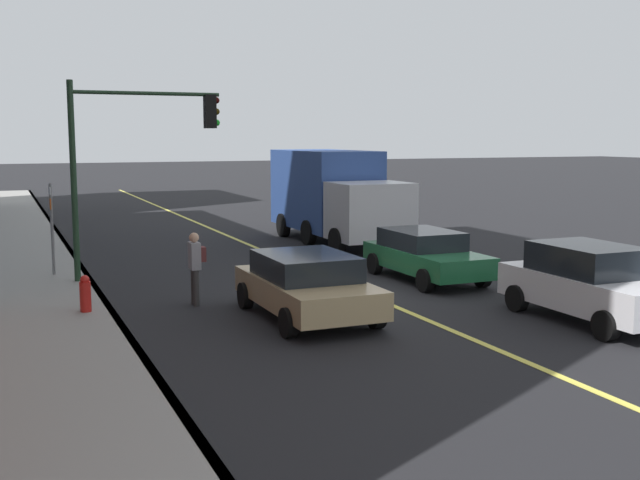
{
  "coord_description": "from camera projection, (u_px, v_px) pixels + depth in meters",
  "views": [
    {
      "loc": [
        -17.32,
        8.33,
        3.89
      ],
      "look_at": [
        -2.89,
        2.25,
        1.78
      ],
      "focal_mm": 43.41,
      "sensor_mm": 36.0,
      "label": 1
    }
  ],
  "objects": [
    {
      "name": "lane_stripe_center",
      "position": [
        358.0,
        291.0,
        19.55
      ],
      "size": [
        80.0,
        0.16,
        0.01
      ],
      "primitive_type": "cube",
      "color": "#D8CC4C",
      "rests_on": "ground"
    },
    {
      "name": "car_green",
      "position": [
        425.0,
        254.0,
        20.97
      ],
      "size": [
        4.24,
        1.92,
        1.34
      ],
      "color": "#1E6038",
      "rests_on": "ground"
    },
    {
      "name": "sidewalk_slab",
      "position": [
        46.0,
        314.0,
        16.67
      ],
      "size": [
        80.0,
        2.77,
        0.15
      ],
      "primitive_type": "cube",
      "color": "gray",
      "rests_on": "ground"
    },
    {
      "name": "curb_edge",
      "position": [
        108.0,
        309.0,
        17.17
      ],
      "size": [
        80.0,
        0.16,
        0.15
      ],
      "primitive_type": "cube",
      "color": "slate",
      "rests_on": "ground"
    },
    {
      "name": "ground",
      "position": [
        358.0,
        291.0,
        19.55
      ],
      "size": [
        200.0,
        200.0,
        0.0
      ],
      "primitive_type": "plane",
      "color": "black"
    },
    {
      "name": "car_white",
      "position": [
        590.0,
        282.0,
        16.28
      ],
      "size": [
        4.14,
        1.93,
        1.62
      ],
      "color": "silver",
      "rests_on": "ground"
    },
    {
      "name": "truck_blue",
      "position": [
        334.0,
        194.0,
        28.44
      ],
      "size": [
        7.5,
        2.68,
        3.35
      ],
      "color": "silver",
      "rests_on": "ground"
    },
    {
      "name": "fire_hydrant",
      "position": [
        85.0,
        297.0,
        16.56
      ],
      "size": [
        0.24,
        0.24,
        0.94
      ],
      "color": "red",
      "rests_on": "ground"
    },
    {
      "name": "car_tan",
      "position": [
        307.0,
        284.0,
        16.57
      ],
      "size": [
        4.23,
        2.12,
        1.39
      ],
      "color": "tan",
      "rests_on": "ground"
    },
    {
      "name": "street_sign_post",
      "position": [
        52.0,
        223.0,
        20.87
      ],
      "size": [
        0.6,
        0.08,
        2.63
      ],
      "color": "slate",
      "rests_on": "ground"
    },
    {
      "name": "pedestrian_with_backpack",
      "position": [
        195.0,
        263.0,
        17.83
      ],
      "size": [
        0.4,
        0.36,
        1.69
      ],
      "color": "#383838",
      "rests_on": "ground"
    },
    {
      "name": "traffic_light_mast",
      "position": [
        134.0,
        145.0,
        20.24
      ],
      "size": [
        0.28,
        3.96,
        5.3
      ],
      "color": "#1E3823",
      "rests_on": "ground"
    }
  ]
}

